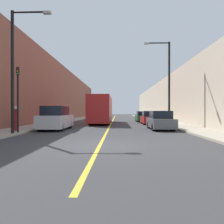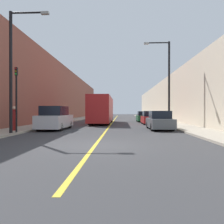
{
  "view_description": "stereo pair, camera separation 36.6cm",
  "coord_description": "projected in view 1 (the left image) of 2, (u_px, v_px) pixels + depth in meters",
  "views": [
    {
      "loc": [
        0.8,
        -9.88,
        1.56
      ],
      "look_at": [
        0.2,
        13.9,
        1.45
      ],
      "focal_mm": 35.0,
      "sensor_mm": 36.0,
      "label": 1
    },
    {
      "loc": [
        1.17,
        -9.87,
        1.56
      ],
      "look_at": [
        0.2,
        13.9,
        1.45
      ],
      "focal_mm": 35.0,
      "sensor_mm": 36.0,
      "label": 2
    }
  ],
  "objects": [
    {
      "name": "ground_plane",
      "position": [
        100.0,
        145.0,
        9.91
      ],
      "size": [
        200.0,
        200.0,
        0.0
      ],
      "primitive_type": "plane",
      "color": "#38383A"
    },
    {
      "name": "sidewalk_left",
      "position": [
        75.0,
        119.0,
        40.07
      ],
      "size": [
        2.71,
        72.0,
        0.13
      ],
      "primitive_type": "cube",
      "color": "#A89E8C",
      "rests_on": "ground"
    },
    {
      "name": "sidewalk_right",
      "position": [
        152.0,
        119.0,
        39.72
      ],
      "size": [
        2.71,
        72.0,
        0.13
      ],
      "primitive_type": "cube",
      "color": "#A89E8C",
      "rests_on": "ground"
    },
    {
      "name": "building_row_left",
      "position": [
        57.0,
        94.0,
        40.14
      ],
      "size": [
        4.0,
        72.0,
        9.24
      ],
      "primitive_type": "cube",
      "color": "brown",
      "rests_on": "ground"
    },
    {
      "name": "building_row_right",
      "position": [
        170.0,
        101.0,
        39.62
      ],
      "size": [
        4.0,
        72.0,
        6.92
      ],
      "primitive_type": "cube",
      "color": "beige",
      "rests_on": "ground"
    },
    {
      "name": "road_center_line",
      "position": [
        113.0,
        120.0,
        39.9
      ],
      "size": [
        0.16,
        72.0,
        0.01
      ],
      "primitive_type": "cube",
      "color": "gold",
      "rests_on": "ground"
    },
    {
      "name": "bus",
      "position": [
        101.0,
        109.0,
        27.54
      ],
      "size": [
        2.41,
        11.12,
        3.3
      ],
      "color": "#AD1E1E",
      "rests_on": "ground"
    },
    {
      "name": "parked_suv_left",
      "position": [
        56.0,
        119.0,
        18.18
      ],
      "size": [
        1.94,
        4.87,
        1.96
      ],
      "color": "silver",
      "rests_on": "ground"
    },
    {
      "name": "car_right_near",
      "position": [
        160.0,
        121.0,
        18.26
      ],
      "size": [
        1.79,
        4.42,
        1.57
      ],
      "color": "#51565B",
      "rests_on": "ground"
    },
    {
      "name": "car_right_mid",
      "position": [
        150.0,
        118.0,
        25.56
      ],
      "size": [
        1.78,
        4.21,
        1.57
      ],
      "color": "maroon",
      "rests_on": "ground"
    },
    {
      "name": "car_right_far",
      "position": [
        143.0,
        117.0,
        31.62
      ],
      "size": [
        1.89,
        4.62,
        1.53
      ],
      "color": "#145128",
      "rests_on": "ground"
    },
    {
      "name": "street_lamp_left",
      "position": [
        16.0,
        64.0,
        13.98
      ],
      "size": [
        2.6,
        0.24,
        7.86
      ],
      "color": "black",
      "rests_on": "sidewalk_left"
    },
    {
      "name": "street_lamp_right",
      "position": [
        167.0,
        78.0,
        21.71
      ],
      "size": [
        2.6,
        0.24,
        8.31
      ],
      "color": "black",
      "rests_on": "sidewalk_right"
    },
    {
      "name": "traffic_light",
      "position": [
        18.0,
        97.0,
        14.53
      ],
      "size": [
        0.16,
        0.18,
        4.36
      ],
      "color": "black",
      "rests_on": "sidewalk_left"
    },
    {
      "name": "pedestrian",
      "position": [
        15.0,
        118.0,
        15.83
      ],
      "size": [
        0.39,
        0.25,
        1.78
      ],
      "color": "maroon",
      "rests_on": "sidewalk_left"
    }
  ]
}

